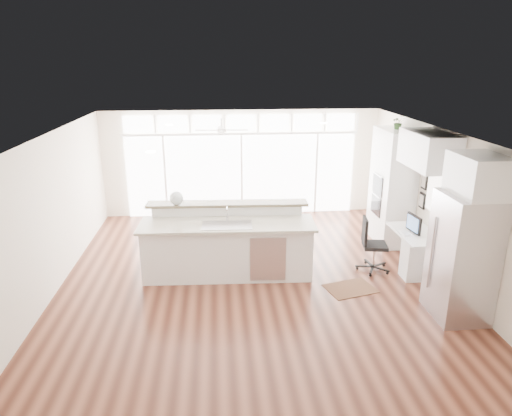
{
  "coord_description": "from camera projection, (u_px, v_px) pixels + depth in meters",
  "views": [
    {
      "loc": [
        -0.61,
        -7.48,
        3.91
      ],
      "look_at": [
        0.08,
        0.6,
        1.24
      ],
      "focal_mm": 32.0,
      "sensor_mm": 36.0,
      "label": 1
    }
  ],
  "objects": [
    {
      "name": "floor",
      "position": [
        254.0,
        283.0,
        8.36
      ],
      "size": [
        7.0,
        8.0,
        0.02
      ],
      "primitive_type": "cube",
      "color": "#472015",
      "rests_on": "ground"
    },
    {
      "name": "recessed_lights",
      "position": [
        253.0,
        135.0,
        7.71
      ],
      "size": [
        3.4,
        3.0,
        0.02
      ],
      "primitive_type": "cube",
      "color": "#EBE3C8",
      "rests_on": "ceiling"
    },
    {
      "name": "office_chair",
      "position": [
        375.0,
        245.0,
        8.69
      ],
      "size": [
        0.62,
        0.59,
        1.05
      ],
      "primitive_type": "cube",
      "rotation": [
        0.0,
        0.0,
        -0.16
      ],
      "color": "black",
      "rests_on": "floor"
    },
    {
      "name": "rug",
      "position": [
        350.0,
        288.0,
        8.13
      ],
      "size": [
        0.97,
        0.81,
        0.01
      ],
      "primitive_type": "cube",
      "rotation": [
        0.0,
        0.0,
        0.27
      ],
      "color": "#371D11",
      "rests_on": "floor"
    },
    {
      "name": "fridge_cabinet",
      "position": [
        479.0,
        175.0,
        6.62
      ],
      "size": [
        0.64,
        0.9,
        0.6
      ],
      "primitive_type": "cube",
      "color": "white",
      "rests_on": "wall_right"
    },
    {
      "name": "framed_photos",
      "position": [
        423.0,
        191.0,
        9.07
      ],
      "size": [
        0.06,
        0.22,
        0.8
      ],
      "primitive_type": "cube",
      "color": "black",
      "rests_on": "wall_right"
    },
    {
      "name": "wall_right",
      "position": [
        447.0,
        208.0,
        8.22
      ],
      "size": [
        0.04,
        8.0,
        2.7
      ],
      "primitive_type": "cube",
      "color": "white",
      "rests_on": "floor"
    },
    {
      "name": "wall_front",
      "position": [
        290.0,
        354.0,
        4.15
      ],
      "size": [
        7.0,
        0.04,
        2.7
      ],
      "primitive_type": "cube",
      "color": "white",
      "rests_on": "floor"
    },
    {
      "name": "refrigerator",
      "position": [
        462.0,
        257.0,
        7.02
      ],
      "size": [
        0.76,
        0.9,
        2.0
      ],
      "primitive_type": "cube",
      "color": "#B9B9BE",
      "rests_on": "floor"
    },
    {
      "name": "ceiling_fan",
      "position": [
        222.0,
        126.0,
        10.19
      ],
      "size": [
        1.16,
        1.16,
        0.32
      ],
      "primitive_type": "cube",
      "color": "white",
      "rests_on": "ceiling"
    },
    {
      "name": "transom_row",
      "position": [
        241.0,
        123.0,
        11.34
      ],
      "size": [
        5.9,
        0.06,
        0.4
      ],
      "primitive_type": "cube",
      "color": "white",
      "rests_on": "wall_back"
    },
    {
      "name": "potted_plant",
      "position": [
        398.0,
        124.0,
        9.5
      ],
      "size": [
        0.27,
        0.3,
        0.23
      ],
      "primitive_type": "imported",
      "rotation": [
        0.0,
        0.0,
        0.03
      ],
      "color": "#2C5022",
      "rests_on": "oven_cabinet"
    },
    {
      "name": "monitor",
      "position": [
        414.0,
        224.0,
        8.59
      ],
      "size": [
        0.14,
        0.46,
        0.38
      ],
      "primitive_type": "cube",
      "rotation": [
        0.0,
        0.0,
        0.14
      ],
      "color": "black",
      "rests_on": "desk_nook"
    },
    {
      "name": "keyboard",
      "position": [
        404.0,
        233.0,
        8.63
      ],
      "size": [
        0.14,
        0.32,
        0.02
      ],
      "primitive_type": "cube",
      "rotation": [
        0.0,
        0.0,
        -0.05
      ],
      "color": "white",
      "rests_on": "desk_nook"
    },
    {
      "name": "oven_cabinet",
      "position": [
        392.0,
        187.0,
        9.93
      ],
      "size": [
        0.64,
        1.2,
        2.5
      ],
      "primitive_type": "cube",
      "color": "white",
      "rests_on": "floor"
    },
    {
      "name": "kitchen_island",
      "position": [
        228.0,
        243.0,
        8.47
      ],
      "size": [
        3.27,
        1.34,
        1.28
      ],
      "primitive_type": "cube",
      "rotation": [
        0.0,
        0.0,
        -0.04
      ],
      "color": "white",
      "rests_on": "floor"
    },
    {
      "name": "upper_cabinets",
      "position": [
        429.0,
        150.0,
        8.16
      ],
      "size": [
        0.64,
        1.3,
        0.64
      ],
      "primitive_type": "cube",
      "color": "white",
      "rests_on": "wall_right"
    },
    {
      "name": "wall_back",
      "position": [
        241.0,
        163.0,
        11.72
      ],
      "size": [
        7.0,
        0.04,
        2.7
      ],
      "primitive_type": "cube",
      "color": "white",
      "rests_on": "floor"
    },
    {
      "name": "ceiling",
      "position": [
        254.0,
        136.0,
        7.51
      ],
      "size": [
        7.0,
        8.0,
        0.02
      ],
      "primitive_type": "cube",
      "color": "white",
      "rests_on": "wall_back"
    },
    {
      "name": "desk_nook",
      "position": [
        415.0,
        251.0,
        8.78
      ],
      "size": [
        0.72,
        1.3,
        0.76
      ],
      "primitive_type": "cube",
      "color": "white",
      "rests_on": "floor"
    },
    {
      "name": "fishbowl",
      "position": [
        177.0,
        198.0,
        8.57
      ],
      "size": [
        0.27,
        0.27,
        0.26
      ],
      "primitive_type": "sphere",
      "rotation": [
        0.0,
        0.0,
        0.02
      ],
      "color": "silver",
      "rests_on": "kitchen_island"
    },
    {
      "name": "wall_left",
      "position": [
        47.0,
        219.0,
        7.65
      ],
      "size": [
        0.04,
        8.0,
        2.7
      ],
      "primitive_type": "cube",
      "color": "white",
      "rests_on": "floor"
    },
    {
      "name": "desk_window",
      "position": [
        439.0,
        192.0,
        8.44
      ],
      "size": [
        0.04,
        0.85,
        0.85
      ],
      "primitive_type": "cube",
      "color": "white",
      "rests_on": "wall_right"
    },
    {
      "name": "glass_wall",
      "position": [
        242.0,
        175.0,
        11.76
      ],
      "size": [
        5.8,
        0.06,
        2.08
      ],
      "primitive_type": "cube",
      "color": "white",
      "rests_on": "wall_back"
    }
  ]
}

